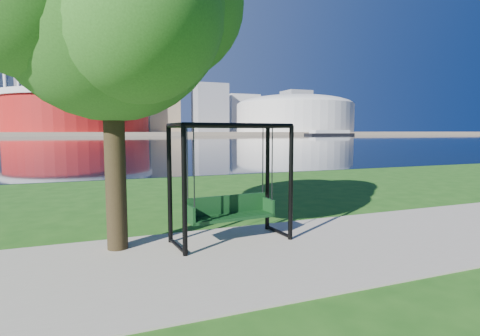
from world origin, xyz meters
TOP-DOWN VIEW (x-y plane):
  - ground at (0.00, 0.00)m, footprint 900.00×900.00m
  - path at (0.00, -0.50)m, footprint 120.00×4.00m
  - river at (0.00, 102.00)m, footprint 900.00×180.00m
  - far_bank at (0.00, 306.00)m, footprint 900.00×228.00m
  - stadium at (-10.00, 235.00)m, footprint 83.00×83.00m
  - arena at (135.00, 235.00)m, footprint 84.00×84.00m
  - skyline at (-4.27, 319.39)m, footprint 392.00×66.00m
  - swing at (0.04, 0.49)m, footprint 2.50×1.26m
  - barge at (129.99, 183.55)m, footprint 31.71×9.99m

SIDE VIEW (x-z plane):
  - ground at x=0.00m, z-range 0.00..0.00m
  - river at x=0.00m, z-range 0.00..0.02m
  - path at x=0.00m, z-range 0.00..0.03m
  - far_bank at x=0.00m, z-range 0.00..2.00m
  - swing at x=0.04m, z-range -0.04..2.44m
  - barge at x=129.99m, z-range -0.15..2.98m
  - stadium at x=-10.00m, z-range -1.77..30.23m
  - arena at x=135.00m, z-range 2.59..29.15m
  - skyline at x=-4.27m, z-range -12.36..84.14m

